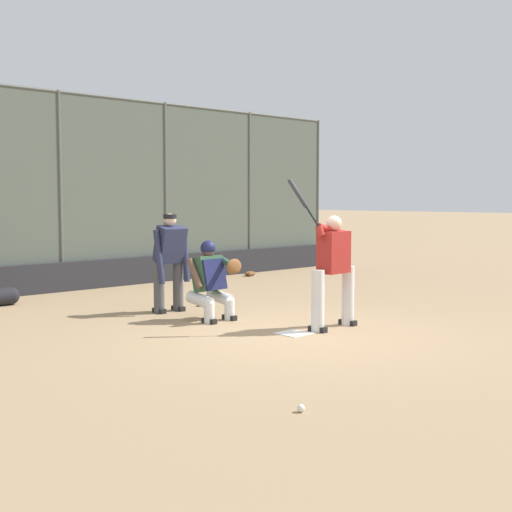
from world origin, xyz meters
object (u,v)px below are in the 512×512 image
catcher_behind_plate (212,279)px  fielding_glove_on_dirt (250,274)px  spare_bat_near_backstop (202,302)px  baseball_loose (301,408)px  batter_at_plate (333,267)px  umpire_home (170,260)px

catcher_behind_plate → fielding_glove_on_dirt: catcher_behind_plate is taller
catcher_behind_plate → spare_bat_near_backstop: bearing=-126.8°
fielding_glove_on_dirt → baseball_loose: bearing=48.6°
batter_at_plate → umpire_home: size_ratio=1.33×
batter_at_plate → baseball_loose: batter_at_plate is taller
batter_at_plate → spare_bat_near_backstop: (-0.17, -3.24, -0.89)m
spare_bat_near_backstop → umpire_home: bearing=-22.6°
spare_bat_near_backstop → fielding_glove_on_dirt: bearing=174.5°
batter_at_plate → fielding_glove_on_dirt: 7.33m
batter_at_plate → fielding_glove_on_dirt: bearing=-127.3°
batter_at_plate → spare_bat_near_backstop: batter_at_plate is taller
catcher_behind_plate → spare_bat_near_backstop: (-1.00, -1.44, -0.63)m
fielding_glove_on_dirt → batter_at_plate: bearing=56.0°
catcher_behind_plate → batter_at_plate: bearing=113.0°
spare_bat_near_backstop → baseball_loose: (3.60, 5.71, 0.00)m
batter_at_plate → catcher_behind_plate: size_ratio=1.75×
batter_at_plate → baseball_loose: 4.32m
baseball_loose → fielding_glove_on_dirt: bearing=-131.4°
umpire_home → spare_bat_near_backstop: size_ratio=2.48×
catcher_behind_plate → spare_bat_near_backstop: catcher_behind_plate is taller
batter_at_plate → umpire_home: batter_at_plate is taller
batter_at_plate → spare_bat_near_backstop: bearing=-96.4°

